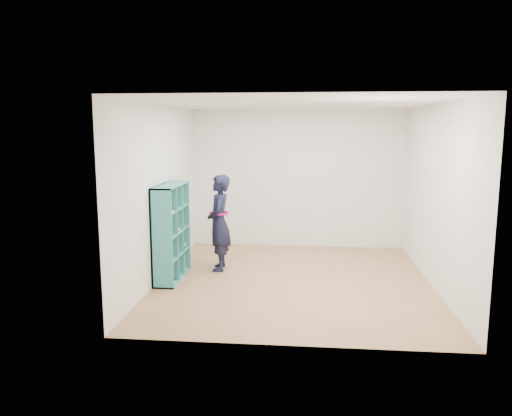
# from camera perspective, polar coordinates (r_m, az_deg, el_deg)

# --- Properties ---
(floor) EXTENTS (4.50, 4.50, 0.00)m
(floor) POSITION_cam_1_polar(r_m,az_deg,el_deg) (7.54, 4.30, -8.29)
(floor) COLOR #987045
(floor) RESTS_ON ground
(ceiling) EXTENTS (4.50, 4.50, 0.00)m
(ceiling) POSITION_cam_1_polar(r_m,az_deg,el_deg) (7.20, 4.56, 11.85)
(ceiling) COLOR white
(ceiling) RESTS_ON wall_back
(wall_left) EXTENTS (0.02, 4.50, 2.60)m
(wall_left) POSITION_cam_1_polar(r_m,az_deg,el_deg) (7.57, -10.90, 1.72)
(wall_left) COLOR white
(wall_left) RESTS_ON floor
(wall_right) EXTENTS (0.02, 4.50, 2.60)m
(wall_right) POSITION_cam_1_polar(r_m,az_deg,el_deg) (7.49, 19.91, 1.25)
(wall_right) COLOR white
(wall_right) RESTS_ON floor
(wall_back) EXTENTS (4.00, 0.02, 2.60)m
(wall_back) POSITION_cam_1_polar(r_m,az_deg,el_deg) (9.49, 4.73, 3.36)
(wall_back) COLOR white
(wall_back) RESTS_ON floor
(wall_front) EXTENTS (4.00, 0.02, 2.60)m
(wall_front) POSITION_cam_1_polar(r_m,az_deg,el_deg) (5.04, 3.85, -1.87)
(wall_front) COLOR white
(wall_front) RESTS_ON floor
(bookshelf) EXTENTS (0.31, 1.07, 1.43)m
(bookshelf) POSITION_cam_1_polar(r_m,az_deg,el_deg) (7.59, -9.82, -2.83)
(bookshelf) COLOR teal
(bookshelf) RESTS_ON floor
(person) EXTENTS (0.42, 0.59, 1.53)m
(person) POSITION_cam_1_polar(r_m,az_deg,el_deg) (7.94, -4.23, -1.68)
(person) COLOR black
(person) RESTS_ON floor
(smartphone) EXTENTS (0.02, 0.10, 0.14)m
(smartphone) POSITION_cam_1_polar(r_m,az_deg,el_deg) (8.03, -5.12, -0.85)
(smartphone) COLOR silver
(smartphone) RESTS_ON person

